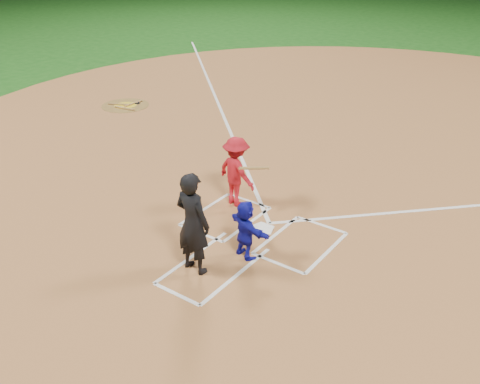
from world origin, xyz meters
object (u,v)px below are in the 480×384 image
Objects in this scene: catcher at (246,230)px; umpire at (193,223)px; batter_at_plate at (236,172)px; home_plate at (262,229)px; on_deck_circle at (125,105)px.

umpire is at bearing 79.03° from catcher.
umpire is at bearing -70.93° from batter_at_plate.
batter_at_plate reaches higher than home_plate.
home_plate is 0.29× the size of umpire.
on_deck_circle is 1.02× the size of batter_at_plate.
on_deck_circle is 10.64m from catcher.
catcher is at bearing 106.06° from home_plate.
catcher is (0.30, -1.06, 0.61)m from home_plate.
home_plate is 0.36× the size of batter_at_plate.
catcher is (9.13, -5.43, 0.61)m from on_deck_circle.
batter_at_plate is at bearing -25.92° from on_deck_circle.
on_deck_circle is at bearing 154.08° from batter_at_plate.
umpire is (-0.54, -0.94, 0.41)m from catcher.
umpire reaches higher than on_deck_circle.
home_plate is 1.26m from catcher.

